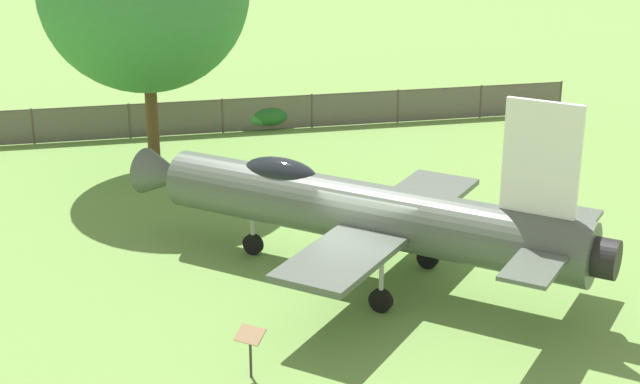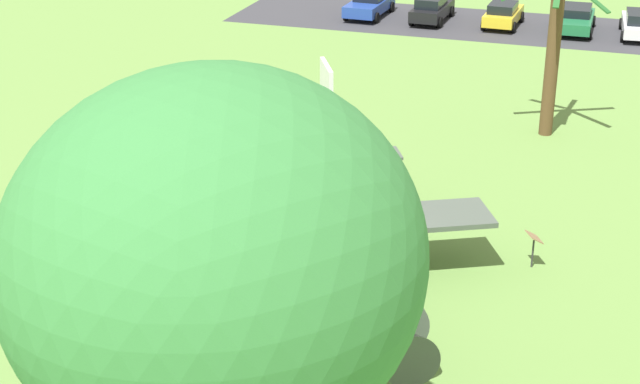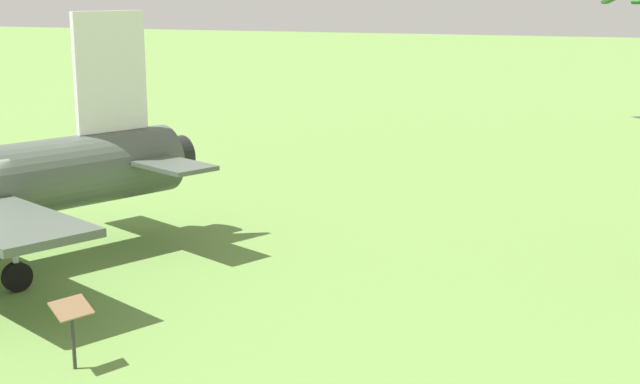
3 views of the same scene
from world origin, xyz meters
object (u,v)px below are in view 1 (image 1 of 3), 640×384
Objects in this scene: display_jet at (354,209)px; shrub_near_fence at (258,116)px; info_plaque at (250,342)px; shrub_by_tree at (266,113)px.

display_jet reaches higher than shrub_near_fence.
shrub_by_tree is at bearing 94.99° from info_plaque.
display_jet is 6.10× the size of shrub_by_tree.
display_jet is 5.77m from info_plaque.
display_jet reaches higher than info_plaque.
display_jet is at bearing -75.43° from shrub_by_tree.
info_plaque is (-2.11, -5.26, -1.09)m from display_jet.
display_jet is at bearing 68.18° from info_plaque.
shrub_near_fence is at bearing -48.07° from display_jet.
shrub_by_tree is 20.20m from info_plaque.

